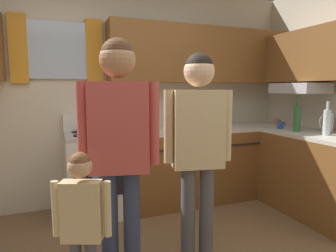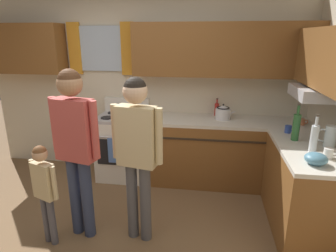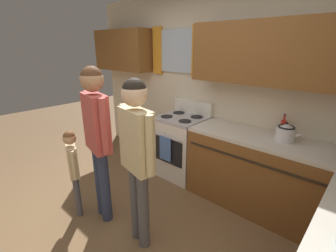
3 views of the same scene
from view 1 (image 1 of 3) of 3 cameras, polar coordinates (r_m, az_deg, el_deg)
The scene contains 13 objects.
back_wall_unit at distance 3.55m, azimuth -10.00°, elevation 9.05°, with size 4.60×0.42×2.60m.
kitchen_counter_run at distance 3.70m, azimuth 14.90°, elevation -7.52°, with size 2.17×1.81×0.90m.
stove_oven at distance 3.36m, azimuth -13.40°, elevation -8.66°, with size 0.66×0.67×1.10m.
bottle_wine_green at distance 3.59m, azimuth 23.68°, elevation 1.44°, with size 0.08×0.08×0.39m.
bottle_sauce_red at distance 3.84m, azimuth 5.48°, elevation 1.47°, with size 0.06×0.06×0.25m.
bottle_tall_clear at distance 3.43m, azimuth 28.35°, elevation 0.77°, with size 0.07×0.07×0.37m.
cup_terracotta at distance 4.19m, azimuth 20.30°, elevation 0.80°, with size 0.11×0.07×0.08m.
mug_cobalt_blue at distance 3.77m, azimuth 20.92°, elevation 0.17°, with size 0.11×0.07×0.08m.
stovetop_kettle at distance 3.73m, azimuth 7.77°, elevation 1.30°, with size 0.27×0.20×0.21m.
water_pitcher at distance 3.68m, azimuth 28.49°, elevation 0.68°, with size 0.19×0.11×0.22m.
adult_holding_child at distance 1.93m, azimuth -9.44°, elevation -2.16°, with size 0.51×0.24×1.69m.
adult_in_plaid at distance 2.15m, azimuth 5.86°, elevation -2.20°, with size 0.50×0.22×1.62m.
small_child at distance 1.84m, azimuth -16.33°, elevation -16.54°, with size 0.32×0.18×1.02m.
Camera 1 is at (-0.63, -1.66, 1.37)m, focal length 31.53 mm.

